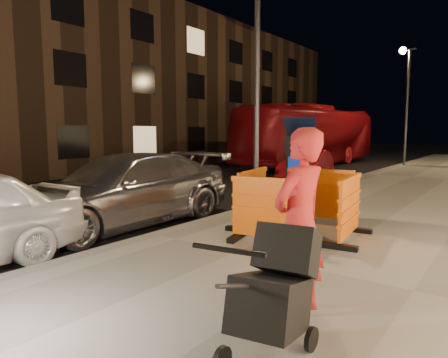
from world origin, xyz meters
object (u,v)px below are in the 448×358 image
Objects in this scene: parking_kiosk at (298,179)px; barrier_front at (271,211)px; barrier_kerbside at (253,197)px; bus_doubledecker at (310,165)px; barrier_back at (319,196)px; stroller at (271,297)px; car_red at (306,182)px; barrier_bldgside at (349,208)px; car_silver at (125,225)px; man at (299,222)px.

parking_kiosk is 1.40× the size of barrier_front.
bus_doubledecker reaches higher than barrier_kerbside.
stroller is (1.66, -4.82, -0.01)m from barrier_back.
barrier_front reaches higher than car_red.
parking_kiosk is 1.40× the size of barrier_bldgside.
barrier_front is 3.53m from car_silver.
man reaches higher than barrier_kerbside.
car_red is (-3.39, 7.79, -1.12)m from parking_kiosk.
barrier_bldgside is 3.94m from stroller.
man reaches higher than car_silver.
barrier_back is at bearing 76.39° from barrier_front.
car_red is (-2.44, 7.79, -0.69)m from barrier_kerbside.
parking_kiosk reaches higher than man.
barrier_bldgside is (0.95, 0.95, 0.00)m from barrier_front.
bus_doubledecker is at bearing -146.47° from man.
barrier_kerbside is 0.74× the size of man.
barrier_bldgside is 1.32× the size of stroller.
parking_kiosk is at bearing -76.19° from car_red.
parking_kiosk is 0.38× the size of car_silver.
stroller is (5.05, -11.66, 0.68)m from car_red.
parking_kiosk is 3.79m from car_silver.
car_silver is 0.43× the size of bus_doubledecker.
parking_kiosk reaches higher than barrier_bldgside.
barrier_kerbside is at bearing -131.33° from man.
man is (1.46, -2.97, -0.04)m from parking_kiosk.
bus_doubledecker is at bearing 19.81° from barrier_bldgside.
car_silver is (-3.46, -2.05, -0.69)m from barrier_back.
barrier_front is at bearing -95.61° from barrier_back.
barrier_front is 1.32× the size of stroller.
stroller is (2.61, -3.87, -0.01)m from barrier_kerbside.
barrier_front is 0.12× the size of bus_doubledecker.
stroller is at bearing -176.26° from barrier_bldgside.
barrier_bldgside is at bearing 31.39° from barrier_front.
barrier_front reaches higher than car_silver.
barrier_bldgside is at bearing -60.98° from bus_doubledecker.
car_red is 3.59× the size of stroller.
barrier_front is at bearing -65.27° from bus_doubledecker.
barrier_front is at bearing -134.55° from man.
parking_kiosk reaches higher than car_red.
car_silver is (-4.41, -1.10, -0.69)m from barrier_bldgside.
barrier_back is 4.08m from car_silver.
parking_kiosk is at bearing -64.00° from bus_doubledecker.
barrier_kerbside is 8.19m from car_red.
barrier_front reaches higher than stroller.
parking_kiosk is at bearing 102.84° from stroller.
car_red is (-3.39, 8.74, -0.69)m from barrier_front.
car_red is (-4.34, 7.79, -0.69)m from barrier_bldgside.
parking_kiosk is 1.04m from barrier_kerbside.
barrier_kerbside is (-0.95, 0.95, 0.00)m from barrier_front.
parking_kiosk is 16.20m from bus_doubledecker.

